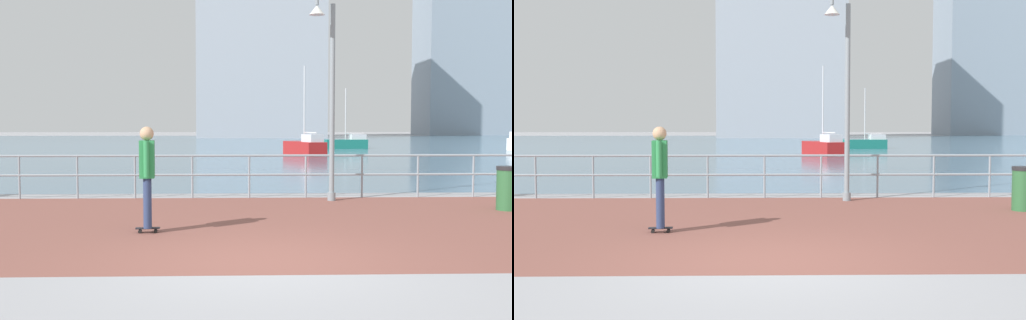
# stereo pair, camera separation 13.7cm
# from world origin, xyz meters

# --- Properties ---
(ground) EXTENTS (220.00, 220.00, 0.00)m
(ground) POSITION_xyz_m (0.00, 40.00, 0.00)
(ground) COLOR #9E9EA3
(brick_paving) EXTENTS (28.00, 7.62, 0.01)m
(brick_paving) POSITION_xyz_m (0.00, 3.12, 0.00)
(brick_paving) COLOR brown
(brick_paving) RESTS_ON ground
(harbor_water) EXTENTS (180.00, 88.00, 0.00)m
(harbor_water) POSITION_xyz_m (0.00, 51.93, 0.00)
(harbor_water) COLOR slate
(harbor_water) RESTS_ON ground
(waterfront_railing) EXTENTS (25.25, 0.06, 1.08)m
(waterfront_railing) POSITION_xyz_m (0.00, 6.93, 0.74)
(waterfront_railing) COLOR #8C99A3
(waterfront_railing) RESTS_ON ground
(lamppost) EXTENTS (0.70, 0.62, 5.22)m
(lamppost) POSITION_xyz_m (1.82, 6.23, 2.89)
(lamppost) COLOR gray
(lamppost) RESTS_ON ground
(skateboarder) EXTENTS (0.41, 0.56, 1.77)m
(skateboarder) POSITION_xyz_m (-1.79, 2.18, 1.07)
(skateboarder) COLOR black
(skateboarder) RESTS_ON ground
(trash_bin) EXTENTS (0.46, 0.46, 0.93)m
(trash_bin) POSITION_xyz_m (5.40, 4.61, 0.47)
(trash_bin) COLOR #2D6638
(trash_bin) RESTS_ON ground
(sailboat_teal) EXTENTS (2.31, 3.98, 5.35)m
(sailboat_teal) POSITION_xyz_m (3.82, 27.93, 0.51)
(sailboat_teal) COLOR #B21E1E
(sailboat_teal) RESTS_ON ground
(sailboat_gray) EXTENTS (3.41, 1.52, 4.62)m
(sailboat_gray) POSITION_xyz_m (8.16, 37.73, 0.44)
(sailboat_gray) COLOR #197266
(sailboat_gray) RESTS_ON ground
(tower_glass) EXTENTS (17.97, 15.95, 34.11)m
(tower_glass) POSITION_xyz_m (3.23, 81.58, 16.22)
(tower_glass) COLOR #A3A8B2
(tower_glass) RESTS_ON ground
(tower_slate) EXTENTS (16.35, 11.52, 49.14)m
(tower_slate) POSITION_xyz_m (41.80, 101.67, 23.74)
(tower_slate) COLOR #8493A3
(tower_slate) RESTS_ON ground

